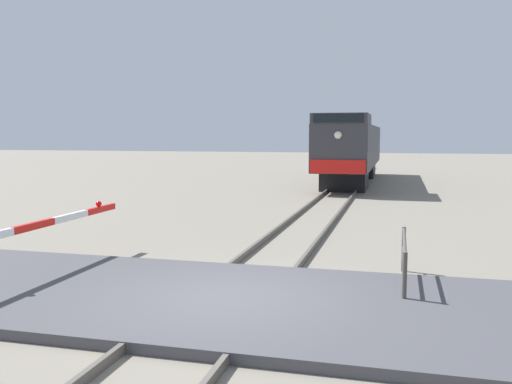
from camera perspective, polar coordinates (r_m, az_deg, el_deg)
The scene contains 6 objects.
ground_plane at distance 9.56m, azimuth -3.00°, elevation -11.63°, with size 160.00×160.00×0.00m, color gray.
rail_track_left at distance 9.77m, azimuth -7.09°, elevation -10.82°, with size 0.08×80.00×0.15m, color #59544C.
rail_track_right at distance 9.36m, azimuth 1.28°, elevation -11.54°, with size 0.08×80.00×0.15m, color #59544C.
road_surface at distance 9.54m, azimuth -3.00°, elevation -11.15°, with size 36.00×4.62×0.17m, color #47474C.
locomotive at distance 33.51m, azimuth 9.84°, elevation 4.43°, with size 2.70×16.14×3.88m.
guard_railing at distance 10.85m, azimuth 15.01°, elevation -6.31°, with size 0.08×2.66×0.95m.
Camera 1 is at (2.76, -8.69, 2.89)m, focal length 38.84 mm.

